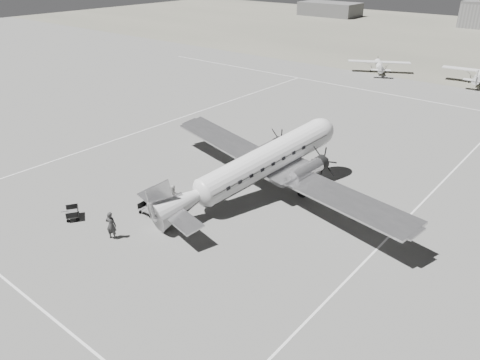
# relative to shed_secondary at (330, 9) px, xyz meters

# --- Properties ---
(ground) EXTENTS (260.00, 260.00, 0.00)m
(ground) POSITION_rel_shed_secondary_xyz_m (55.00, -115.00, -2.00)
(ground) COLOR slate
(ground) RESTS_ON ground
(taxi_line_near) EXTENTS (60.00, 0.15, 0.01)m
(taxi_line_near) POSITION_rel_shed_secondary_xyz_m (55.00, -129.00, -1.99)
(taxi_line_near) COLOR silver
(taxi_line_near) RESTS_ON ground
(taxi_line_right) EXTENTS (0.15, 80.00, 0.01)m
(taxi_line_right) POSITION_rel_shed_secondary_xyz_m (67.00, -115.00, -1.99)
(taxi_line_right) COLOR silver
(taxi_line_right) RESTS_ON ground
(taxi_line_left) EXTENTS (0.15, 60.00, 0.01)m
(taxi_line_left) POSITION_rel_shed_secondary_xyz_m (37.00, -105.00, -1.99)
(taxi_line_left) COLOR silver
(taxi_line_left) RESTS_ON ground
(taxi_line_horizon) EXTENTS (90.00, 0.15, 0.01)m
(taxi_line_horizon) POSITION_rel_shed_secondary_xyz_m (55.00, -75.00, -1.99)
(taxi_line_horizon) COLOR silver
(taxi_line_horizon) RESTS_ON ground
(shed_secondary) EXTENTS (18.00, 10.00, 4.00)m
(shed_secondary) POSITION_rel_shed_secondary_xyz_m (0.00, 0.00, 0.00)
(shed_secondary) COLOR #505050
(shed_secondary) RESTS_ON ground
(dc3_airliner) EXTENTS (30.22, 24.21, 5.07)m
(dc3_airliner) POSITION_rel_shed_secondary_xyz_m (56.16, -110.90, 0.54)
(dc3_airliner) COLOR silver
(dc3_airliner) RESTS_ON ground
(light_plane_left) EXTENTS (12.59, 11.83, 2.06)m
(light_plane_left) POSITION_rel_shed_secondary_xyz_m (45.29, -63.82, -0.97)
(light_plane_left) COLOR silver
(light_plane_left) RESTS_ON ground
(light_plane_right) EXTENTS (12.10, 10.26, 2.31)m
(light_plane_right) POSITION_rel_shed_secondary_xyz_m (60.10, -61.30, -0.85)
(light_plane_right) COLOR silver
(light_plane_right) RESTS_ON ground
(baggage_cart_near) EXTENTS (1.50, 1.10, 0.82)m
(baggage_cart_near) POSITION_rel_shed_secondary_xyz_m (51.67, -118.30, -1.59)
(baggage_cart_near) COLOR #505050
(baggage_cart_near) RESTS_ON ground
(baggage_cart_far) EXTENTS (1.79, 1.66, 0.82)m
(baggage_cart_far) POSITION_rel_shed_secondary_xyz_m (47.81, -122.26, -1.59)
(baggage_cart_far) COLOR #505050
(baggage_cart_far) RESTS_ON ground
(ground_crew) EXTENTS (0.89, 0.76, 2.05)m
(ground_crew) POSITION_rel_shed_secondary_xyz_m (52.31, -122.06, -0.97)
(ground_crew) COLOR #2C2C2C
(ground_crew) RESTS_ON ground
(ramp_agent) EXTENTS (0.78, 0.93, 1.73)m
(ramp_agent) POSITION_rel_shed_secondary_xyz_m (52.20, -116.11, -1.13)
(ramp_agent) COLOR #B7B7B5
(ramp_agent) RESTS_ON ground
(passenger) EXTENTS (0.70, 0.89, 1.60)m
(passenger) POSITION_rel_shed_secondary_xyz_m (52.69, -114.08, -1.20)
(passenger) COLOR beige
(passenger) RESTS_ON ground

